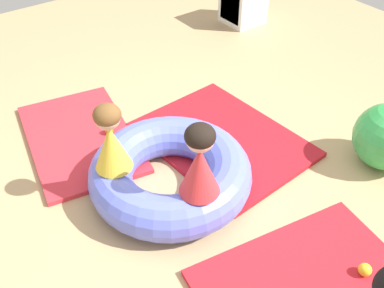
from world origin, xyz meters
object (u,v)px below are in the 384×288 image
at_px(inflatable_cushion, 170,173).
at_px(play_ball_yellow, 365,270).
at_px(child_in_yellow, 110,138).
at_px(play_ball_orange, 109,130).
at_px(child_in_red, 200,161).
at_px(storage_cube, 242,1).

relative_size(inflatable_cushion, play_ball_yellow, 14.46).
relative_size(child_in_yellow, play_ball_orange, 6.77).
relative_size(inflatable_cushion, child_in_yellow, 2.36).
xyz_separation_m(inflatable_cushion, play_ball_yellow, (1.36, 0.52, -0.08)).
height_order(child_in_yellow, child_in_red, child_in_red).
relative_size(play_ball_orange, play_ball_yellow, 0.90).
relative_size(inflatable_cushion, storage_cube, 2.16).
distance_m(play_ball_yellow, storage_cube, 3.78).
distance_m(child_in_red, storage_cube, 3.36).
distance_m(play_ball_orange, storage_cube, 2.69).
relative_size(child_in_red, play_ball_yellow, 6.40).
bearing_deg(play_ball_orange, storage_cube, 113.80).
bearing_deg(inflatable_cushion, child_in_yellow, -112.36).
bearing_deg(child_in_red, play_ball_orange, -70.95).
relative_size(child_in_yellow, child_in_red, 0.96).
relative_size(child_in_yellow, play_ball_yellow, 6.13).
xyz_separation_m(inflatable_cushion, child_in_red, (0.39, -0.03, 0.42)).
bearing_deg(child_in_yellow, storage_cube, -45.30).
bearing_deg(child_in_yellow, play_ball_yellow, -137.54).
bearing_deg(play_ball_yellow, play_ball_orange, -164.85).
distance_m(child_in_yellow, play_ball_orange, 0.90).
height_order(child_in_red, storage_cube, child_in_red).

